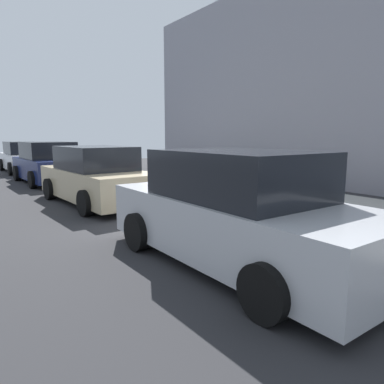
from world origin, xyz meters
TOP-DOWN VIEW (x-y plane):
  - ground_plane at (0.00, 0.00)m, footprint 40.00×40.00m
  - sidewalk_curb at (0.00, -2.50)m, footprint 18.00×5.00m
  - building_facade_sidewalk_side at (0.00, -7.77)m, footprint 24.00×3.00m
  - suitcase_navy_0 at (-2.98, -0.72)m, footprint 0.47×0.25m
  - suitcase_olive_1 at (-2.49, -0.64)m, footprint 0.44×0.27m
  - suitcase_red_2 at (-2.02, -0.73)m, footprint 0.44×0.27m
  - suitcase_black_3 at (-1.52, -0.74)m, footprint 0.50×0.23m
  - suitcase_maroon_4 at (-0.97, -0.76)m, footprint 0.51×0.29m
  - suitcase_teal_5 at (-0.43, -0.68)m, footprint 0.51×0.26m
  - suitcase_silver_6 at (0.08, -0.75)m, footprint 0.42×0.28m
  - suitcase_navy_7 at (0.51, -0.63)m, footprint 0.36×0.24m
  - suitcase_olive_8 at (0.97, -0.63)m, footprint 0.50×0.27m
  - suitcase_red_9 at (1.46, -0.66)m, footprint 0.38×0.21m
  - suitcase_black_10 at (1.87, -0.74)m, footprint 0.37×0.27m
  - fire_hydrant at (2.64, -0.70)m, footprint 0.39×0.21m
  - bollard_post at (3.29, -0.55)m, footprint 0.14×0.14m
  - parked_car_silver_0 at (-3.05, 1.48)m, footprint 4.62×2.08m
  - parked_car_beige_1 at (2.83, 1.48)m, footprint 4.66×2.16m
  - parked_car_navy_2 at (8.32, 1.48)m, footprint 4.47×2.22m
  - parked_car_white_3 at (13.51, 1.48)m, footprint 4.70×2.02m

SIDE VIEW (x-z plane):
  - ground_plane at x=0.00m, z-range 0.00..0.00m
  - sidewalk_curb at x=0.00m, z-range 0.00..0.14m
  - suitcase_olive_1 at x=-2.49m, z-range 0.11..0.67m
  - suitcase_navy_0 at x=-2.98m, z-range 0.01..0.85m
  - suitcase_black_3 at x=-1.52m, z-range 0.03..0.90m
  - suitcase_red_2 at x=-2.02m, z-range 0.00..0.93m
  - bollard_post at x=3.29m, z-range 0.14..0.80m
  - suitcase_teal_5 at x=-0.43m, z-range 0.04..0.91m
  - suitcase_navy_7 at x=0.51m, z-range 0.00..0.96m
  - suitcase_olive_8 at x=0.97m, z-range 0.02..0.98m
  - suitcase_black_10 at x=1.87m, z-range -0.01..1.02m
  - suitcase_maroon_4 at x=-0.97m, z-range 0.11..0.91m
  - suitcase_red_9 at x=1.46m, z-range 0.11..0.92m
  - suitcase_silver_6 at x=0.08m, z-range 0.11..0.92m
  - fire_hydrant at x=2.64m, z-range 0.16..0.93m
  - parked_car_white_3 at x=13.51m, z-range -0.05..1.54m
  - parked_car_beige_1 at x=2.83m, z-range -0.05..1.56m
  - parked_car_navy_2 at x=8.32m, z-range -0.05..1.60m
  - parked_car_silver_0 at x=-3.05m, z-range -0.06..1.64m
  - building_facade_sidewalk_side at x=0.00m, z-range 0.00..8.18m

